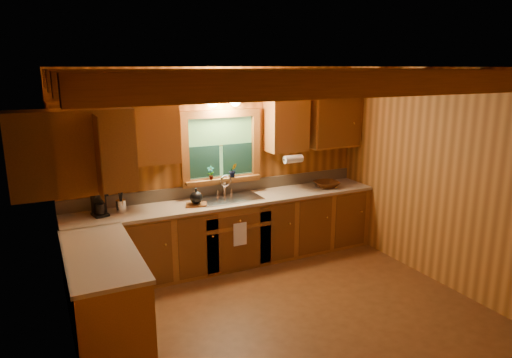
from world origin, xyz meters
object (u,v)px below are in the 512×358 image
Objects in this scene: cutting_board at (196,205)px; wicker_basket at (327,184)px; coffee_maker at (99,204)px; sink at (230,202)px.

cutting_board is 0.73× the size of wicker_basket.
coffee_maker is at bearing -169.96° from cutting_board.
sink is 1.50m from wicker_basket.
coffee_maker is at bearing 178.43° from sink.
coffee_maker is 0.81× the size of wicker_basket.
cutting_board is (1.15, -0.13, -0.13)m from coffee_maker.
cutting_board is at bearing -179.20° from wicker_basket.
coffee_maker is 1.16m from cutting_board.
wicker_basket is at bearing -14.93° from coffee_maker.
sink is at bearing -14.61° from coffee_maker.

